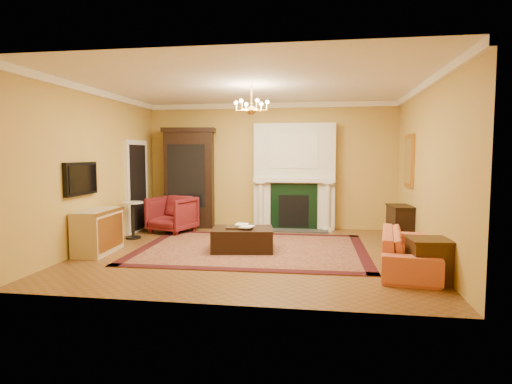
% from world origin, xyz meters
% --- Properties ---
extents(floor, '(6.00, 5.50, 0.02)m').
position_xyz_m(floor, '(0.00, 0.00, -0.01)').
color(floor, brown).
rests_on(floor, ground).
extents(ceiling, '(6.00, 5.50, 0.02)m').
position_xyz_m(ceiling, '(0.00, 0.00, 3.01)').
color(ceiling, white).
rests_on(ceiling, wall_back).
extents(wall_back, '(6.00, 0.02, 3.00)m').
position_xyz_m(wall_back, '(0.00, 2.76, 1.50)').
color(wall_back, '#B4A140').
rests_on(wall_back, floor).
extents(wall_front, '(6.00, 0.02, 3.00)m').
position_xyz_m(wall_front, '(0.00, -2.76, 1.50)').
color(wall_front, '#B4A140').
rests_on(wall_front, floor).
extents(wall_left, '(0.02, 5.50, 3.00)m').
position_xyz_m(wall_left, '(-3.01, 0.00, 1.50)').
color(wall_left, '#B4A140').
rests_on(wall_left, floor).
extents(wall_right, '(0.02, 5.50, 3.00)m').
position_xyz_m(wall_right, '(3.01, 0.00, 1.50)').
color(wall_right, '#B4A140').
rests_on(wall_right, floor).
extents(fireplace, '(1.90, 0.70, 2.50)m').
position_xyz_m(fireplace, '(0.60, 2.57, 1.19)').
color(fireplace, silver).
rests_on(fireplace, wall_back).
extents(crown_molding, '(6.00, 5.50, 0.12)m').
position_xyz_m(crown_molding, '(0.00, 0.96, 2.94)').
color(crown_molding, white).
rests_on(crown_molding, ceiling).
extents(doorway, '(0.08, 1.05, 2.10)m').
position_xyz_m(doorway, '(-2.95, 1.70, 1.05)').
color(doorway, silver).
rests_on(doorway, wall_left).
extents(tv_panel, '(0.09, 0.95, 0.58)m').
position_xyz_m(tv_panel, '(-2.95, -0.60, 1.35)').
color(tv_panel, black).
rests_on(tv_panel, wall_left).
extents(gilt_mirror, '(0.06, 0.76, 1.05)m').
position_xyz_m(gilt_mirror, '(2.97, 1.40, 1.65)').
color(gilt_mirror, '#C98934').
rests_on(gilt_mirror, wall_right).
extents(chandelier, '(0.63, 0.55, 0.53)m').
position_xyz_m(chandelier, '(-0.00, 0.00, 2.61)').
color(chandelier, gold).
rests_on(chandelier, ceiling).
extents(oriental_rug, '(4.30, 3.27, 0.02)m').
position_xyz_m(oriental_rug, '(-0.04, 0.26, 0.01)').
color(oriental_rug, '#45110E').
rests_on(oriental_rug, floor).
extents(china_cabinet, '(1.21, 0.67, 2.31)m').
position_xyz_m(china_cabinet, '(-1.94, 2.49, 1.15)').
color(china_cabinet, black).
rests_on(china_cabinet, floor).
extents(wingback_armchair, '(1.09, 1.06, 0.91)m').
position_xyz_m(wingback_armchair, '(-2.12, 1.71, 0.45)').
color(wingback_armchair, maroon).
rests_on(wingback_armchair, floor).
extents(pedestal_table, '(0.44, 0.44, 0.79)m').
position_xyz_m(pedestal_table, '(-2.68, 0.87, 0.46)').
color(pedestal_table, black).
rests_on(pedestal_table, floor).
extents(commode, '(0.54, 1.08, 0.79)m').
position_xyz_m(commode, '(-2.73, -0.48, 0.39)').
color(commode, beige).
rests_on(commode, floor).
extents(coral_sofa, '(0.88, 2.09, 0.79)m').
position_xyz_m(coral_sofa, '(2.59, -0.77, 0.40)').
color(coral_sofa, '#D05942').
rests_on(coral_sofa, floor).
extents(end_table, '(0.55, 0.55, 0.59)m').
position_xyz_m(end_table, '(2.72, -1.45, 0.29)').
color(end_table, '#3B2110').
rests_on(end_table, floor).
extents(console_table, '(0.46, 0.71, 0.75)m').
position_xyz_m(console_table, '(2.78, 1.09, 0.38)').
color(console_table, black).
rests_on(console_table, floor).
extents(leather_ottoman, '(1.20, 0.95, 0.41)m').
position_xyz_m(leather_ottoman, '(-0.19, 0.09, 0.22)').
color(leather_ottoman, black).
rests_on(leather_ottoman, oriental_rug).
extents(ottoman_tray, '(0.54, 0.45, 0.03)m').
position_xyz_m(ottoman_tray, '(-0.24, 0.08, 0.44)').
color(ottoman_tray, black).
rests_on(ottoman_tray, leather_ottoman).
extents(book_a, '(0.23, 0.03, 0.30)m').
position_xyz_m(book_a, '(-0.33, 0.17, 0.61)').
color(book_a, gray).
rests_on(book_a, ottoman_tray).
extents(book_b, '(0.22, 0.06, 0.30)m').
position_xyz_m(book_b, '(-0.19, -0.00, 0.61)').
color(book_b, gray).
rests_on(book_b, ottoman_tray).
extents(topiary_left, '(0.17, 0.17, 0.47)m').
position_xyz_m(topiary_left, '(-0.14, 2.53, 1.49)').
color(topiary_left, tan).
rests_on(topiary_left, fireplace).
extents(topiary_right, '(0.15, 0.15, 0.41)m').
position_xyz_m(topiary_right, '(1.22, 2.53, 1.45)').
color(topiary_right, tan).
rests_on(topiary_right, fireplace).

